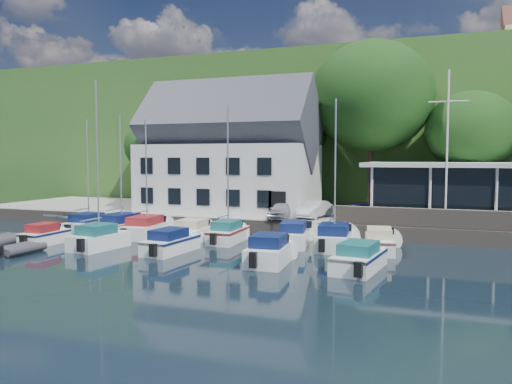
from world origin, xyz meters
TOP-DOWN VIEW (x-y plane):
  - ground at (0.00, 0.00)m, footprint 180.00×180.00m
  - quay at (0.00, 17.50)m, footprint 60.00×13.00m
  - quay_face at (0.00, 11.00)m, footprint 60.00×0.30m
  - hillside at (0.00, 62.00)m, footprint 160.00×75.00m
  - field_patch at (8.00, 70.00)m, footprint 50.00×30.00m
  - harbor_building at (-7.00, 16.50)m, footprint 14.40×8.20m
  - club_pavilion at (11.00, 16.00)m, footprint 13.20×7.20m
  - seawall at (12.00, 11.40)m, footprint 18.00×0.50m
  - gangway at (-16.50, 9.00)m, footprint 1.20×6.00m
  - car_silver at (-1.15, 12.43)m, footprint 1.66×3.75m
  - car_white at (0.91, 13.93)m, footprint 2.09×3.99m
  - car_dgrey at (3.93, 13.90)m, footprint 2.50×4.22m
  - car_blue at (4.35, 13.85)m, footprint 2.36×4.02m
  - flagpole at (9.99, 12.38)m, footprint 2.41×0.20m
  - tree_0 at (-17.54, 21.97)m, footprint 6.08×6.08m
  - tree_1 at (-11.12, 22.47)m, footprint 8.22×8.22m
  - tree_2 at (-3.70, 22.22)m, footprint 7.19×7.19m
  - tree_3 at (3.93, 22.12)m, footprint 10.61×10.61m
  - tree_4 at (11.90, 21.81)m, footprint 7.19×7.19m
  - boat_r1_0 at (-14.07, 7.26)m, footprint 2.18×5.69m
  - boat_r1_1 at (-11.35, 7.36)m, footprint 3.03×6.95m
  - boat_r1_2 at (-9.31, 7.41)m, footprint 2.71×6.68m
  - boat_r1_3 at (-5.57, 7.06)m, footprint 2.40×5.43m
  - boat_r1_4 at (-3.16, 7.25)m, footprint 1.93×5.64m
  - boat_r1_5 at (1.10, 7.89)m, footprint 2.96×6.92m
  - boat_r1_6 at (3.74, 7.34)m, footprint 2.82×6.28m
  - boat_r1_7 at (6.37, 7.36)m, footprint 2.54×6.07m
  - boat_r2_0 at (-13.72, 2.59)m, footprint 1.61×4.53m
  - boat_r2_1 at (-9.47, 2.41)m, footprint 2.70×5.36m
  - boat_r2_2 at (-4.86, 2.87)m, footprint 2.24×5.81m
  - boat_r2_3 at (1.44, 2.01)m, footprint 2.39×5.58m
  - boat_r2_4 at (5.98, 2.11)m, footprint 2.74×6.13m
  - dinghy_0 at (-16.05, 1.53)m, footprint 2.49×3.47m
  - dinghy_1 at (-12.83, -0.39)m, footprint 1.78×2.87m

SIDE VIEW (x-z plane):
  - ground at x=0.00m, z-range 0.00..0.00m
  - gangway at x=-16.50m, z-range -0.70..0.70m
  - dinghy_1 at x=-12.83m, z-range 0.00..0.66m
  - dinghy_0 at x=-16.05m, z-range 0.00..0.74m
  - quay at x=0.00m, z-range 0.00..1.00m
  - quay_face at x=0.00m, z-range 0.00..1.00m
  - boat_r2_0 at x=-13.72m, z-range 0.00..1.34m
  - boat_r1_7 at x=6.37m, z-range 0.00..1.40m
  - boat_r2_2 at x=-4.86m, z-range 0.00..1.41m
  - boat_r2_4 at x=5.98m, z-range 0.00..1.41m
  - boat_r1_3 at x=-5.57m, z-range 0.00..1.42m
  - boat_r1_5 at x=1.10m, z-range 0.00..1.49m
  - boat_r2_3 at x=1.44m, z-range 0.00..1.55m
  - car_dgrey at x=3.93m, z-range 1.00..2.15m
  - seawall at x=12.00m, z-range 1.00..2.20m
  - car_white at x=0.91m, z-range 1.00..2.25m
  - car_silver at x=-1.15m, z-range 1.00..2.25m
  - car_blue at x=4.35m, z-range 1.00..2.29m
  - club_pavilion at x=11.00m, z-range 1.00..5.10m
  - boat_r1_4 at x=-3.16m, z-range 0.00..8.74m
  - boat_r1_2 at x=-9.31m, z-range 0.00..8.92m
  - boat_r1_0 at x=-14.07m, z-range 0.00..9.01m
  - boat_r2_1 at x=-9.47m, z-range 0.00..9.17m
  - boat_r1_6 at x=3.74m, z-range 0.00..9.23m
  - boat_r1_1 at x=-11.35m, z-range 0.00..9.44m
  - tree_0 at x=-17.54m, z-range 1.00..9.32m
  - harbor_building at x=-7.00m, z-range 1.00..9.70m
  - tree_2 at x=-3.70m, z-range 1.00..10.82m
  - tree_4 at x=11.90m, z-range 1.00..10.83m
  - flagpole at x=9.99m, z-range 1.00..11.06m
  - tree_1 at x=-11.12m, z-range 1.00..12.24m
  - hillside at x=0.00m, z-range 0.00..16.00m
  - tree_3 at x=3.93m, z-range 1.00..15.50m
  - field_patch at x=8.00m, z-range 16.00..16.30m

